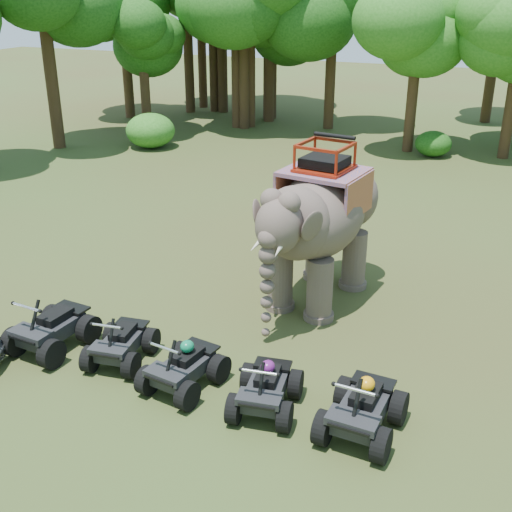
{
  "coord_description": "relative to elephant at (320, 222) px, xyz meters",
  "views": [
    {
      "loc": [
        5.32,
        -11.27,
        7.75
      ],
      "look_at": [
        0.0,
        1.2,
        1.9
      ],
      "focal_mm": 45.0,
      "sensor_mm": 36.0,
      "label": 1
    }
  ],
  "objects": [
    {
      "name": "ground",
      "position": [
        -0.85,
        -3.38,
        -2.11
      ],
      "size": [
        110.0,
        110.0,
        0.0
      ],
      "primitive_type": "plane",
      "color": "#47381E",
      "rests_on": "ground"
    },
    {
      "name": "elephant",
      "position": [
        0.0,
        0.0,
        0.0
      ],
      "size": [
        2.91,
        5.29,
        4.22
      ],
      "primitive_type": null,
      "rotation": [
        0.0,
        0.0,
        -0.14
      ],
      "color": "brown",
      "rests_on": "ground"
    },
    {
      "name": "atv_0",
      "position": [
        -4.75,
        -4.83,
        -1.42
      ],
      "size": [
        1.5,
        1.96,
        1.38
      ],
      "primitive_type": null,
      "rotation": [
        0.0,
        0.0,
        -0.08
      ],
      "color": "black",
      "rests_on": "ground"
    },
    {
      "name": "atv_1",
      "position": [
        -3.0,
        -4.67,
        -1.51
      ],
      "size": [
        1.4,
        1.77,
        1.2
      ],
      "primitive_type": null,
      "rotation": [
        0.0,
        0.0,
        0.14
      ],
      "color": "black",
      "rests_on": "ground"
    },
    {
      "name": "atv_2",
      "position": [
        -1.25,
        -5.01,
        -1.48
      ],
      "size": [
        1.47,
        1.86,
        1.26
      ],
      "primitive_type": null,
      "rotation": [
        0.0,
        0.0,
        -0.15
      ],
      "color": "black",
      "rests_on": "ground"
    },
    {
      "name": "atv_3",
      "position": [
        0.58,
        -5.02,
        -1.49
      ],
      "size": [
        1.46,
        1.83,
        1.23
      ],
      "primitive_type": null,
      "rotation": [
        0.0,
        0.0,
        0.16
      ],
      "color": "black",
      "rests_on": "ground"
    },
    {
      "name": "atv_4",
      "position": [
        2.47,
        -4.98,
        -1.43
      ],
      "size": [
        1.43,
        1.89,
        1.35
      ],
      "primitive_type": null,
      "rotation": [
        0.0,
        0.0,
        -0.05
      ],
      "color": "black",
      "rests_on": "ground"
    },
    {
      "name": "tree_0",
      "position": [
        -0.85,
        16.81,
        1.42
      ],
      "size": [
        4.95,
        4.95,
        7.06
      ],
      "primitive_type": null,
      "color": "#195114",
      "rests_on": "ground"
    },
    {
      "name": "tree_23",
      "position": [
        -17.07,
        10.7,
        2.89
      ],
      "size": [
        7.0,
        7.0,
        10.0
      ],
      "primitive_type": null,
      "color": "#195114",
      "rests_on": "ground"
    },
    {
      "name": "tree_24",
      "position": [
        -14.55,
        14.95,
        1.33
      ],
      "size": [
        4.81,
        4.81,
        6.87
      ],
      "primitive_type": null,
      "color": "#195114",
      "rests_on": "ground"
    },
    {
      "name": "tree_25",
      "position": [
        -10.86,
        18.57,
        2.28
      ],
      "size": [
        6.14,
        6.14,
        8.78
      ],
      "primitive_type": null,
      "color": "#195114",
      "rests_on": "ground"
    },
    {
      "name": "tree_26",
      "position": [
        -5.99,
        20.32,
        2.29
      ],
      "size": [
        6.16,
        6.16,
        8.79
      ],
      "primitive_type": null,
      "color": "#195114",
      "rests_on": "ground"
    },
    {
      "name": "tree_27",
      "position": [
        -15.52,
        23.41,
        2.04
      ],
      "size": [
        5.8,
        5.8,
        8.29
      ],
      "primitive_type": null,
      "color": "#195114",
      "rests_on": "ground"
    },
    {
      "name": "tree_29",
      "position": [
        -13.61,
        22.44,
        3.19
      ],
      "size": [
        7.41,
        7.41,
        10.59
      ],
      "primitive_type": null,
      "color": "#195114",
      "rests_on": "ground"
    },
    {
      "name": "tree_32",
      "position": [
        -12.46,
        23.9,
        2.97
      ],
      "size": [
        7.1,
        7.1,
        10.15
      ],
      "primitive_type": null,
      "color": "#195114",
      "rests_on": "ground"
    },
    {
      "name": "tree_34",
      "position": [
        -10.25,
        21.67,
        1.63
      ],
      "size": [
        5.24,
        5.24,
        7.48
      ],
      "primitive_type": null,
      "color": "#195114",
      "rests_on": "ground"
    },
    {
      "name": "tree_35",
      "position": [
        -15.49,
        21.56,
        2.65
      ],
      "size": [
        6.66,
        6.66,
        9.51
      ],
      "primitive_type": null,
      "color": "#195114",
      "rests_on": "ground"
    },
    {
      "name": "tree_36",
      "position": [
        -9.84,
        20.87,
        3.01
      ],
      "size": [
        7.17,
        7.17,
        10.24
      ],
      "primitive_type": null,
      "color": "#195114",
      "rests_on": "ground"
    },
    {
      "name": "tree_37",
      "position": [
        -14.23,
        22.45,
        2.03
      ],
      "size": [
        5.8,
        5.8,
        8.28
      ],
      "primitive_type": null,
      "color": "#195114",
      "rests_on": "ground"
    },
    {
      "name": "tree_38",
      "position": [
        -18.05,
        18.59,
        2.52
      ],
      "size": [
        6.48,
        6.48,
        9.26
      ],
      "primitive_type": null,
      "color": "#195114",
      "rests_on": "ground"
    },
    {
      "name": "tree_39",
      "position": [
        2.04,
        25.62,
        2.68
      ],
      "size": [
        6.71,
        6.71,
        9.58
      ],
      "primitive_type": null,
      "color": "#195114",
      "rests_on": "ground"
    },
    {
      "name": "tree_40",
      "position": [
        -10.37,
        18.47,
        2.02
      ],
      "size": [
        5.78,
        5.78,
        8.26
      ],
      "primitive_type": null,
      "color": "#195114",
      "rests_on": "ground"
    },
    {
      "name": "tree_41",
      "position": [
        -10.25,
        19.01,
        3.23
      ],
      "size": [
        7.47,
        7.47,
        10.67
      ],
      "primitive_type": null,
      "color": "#195114",
      "rests_on": "ground"
    },
    {
      "name": "tree_42",
      "position": [
        -9.98,
        21.72,
        1.66
      ],
      "size": [
        5.27,
        5.27,
        7.53
      ],
      "primitive_type": null,
      "color": "#195114",
      "rests_on": "ground"
    }
  ]
}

